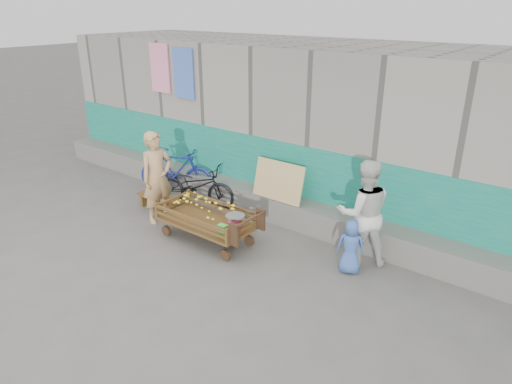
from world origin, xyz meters
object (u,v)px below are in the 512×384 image
Objects in this scene: banana_cart at (205,212)px; woman at (363,213)px; vendor_man at (157,177)px; bicycle_dark at (196,186)px; bicycle_blue at (176,171)px; child at (351,247)px; bench at (161,200)px.

woman is at bearing 21.63° from banana_cart.
vendor_man is 0.97m from bicycle_dark.
bicycle_blue reaches higher than bicycle_dark.
vendor_man is 3.61m from child.
banana_cart is 1.23m from vendor_man.
bench is at bearing 166.28° from banana_cart.
banana_cart is 1.08× the size of bicycle_blue.
banana_cart is at bearing -149.35° from bicycle_dark.
vendor_man is 1.02× the size of bicycle_blue.
bicycle_dark is at bearing 5.70° from vendor_man.
vendor_man is (-1.19, 0.05, 0.33)m from banana_cart.
woman reaches higher than bicycle_blue.
vendor_man is at bearing -43.90° from bench.
woman reaches higher than banana_cart.
bicycle_dark is at bearing 140.58° from banana_cart.
bicycle_blue is at bearing 42.36° from vendor_man.
child reaches higher than banana_cart.
bicycle_dark is 0.78m from bicycle_blue.
banana_cart is 1.11× the size of bicycle_dark.
woman is (2.36, 0.94, 0.32)m from banana_cart.
child is at bearing 3.18° from bench.
vendor_man is at bearing -169.00° from bicycle_blue.
bicycle_blue is (-0.70, 1.08, -0.35)m from vendor_man.
vendor_man is at bearing -15.88° from child.
vendor_man is 1.01× the size of woman.
woman is 3.51m from bicycle_dark.
woman is 1.04× the size of bicycle_dark.
woman is 0.54m from child.
woman reaches higher than bicycle_dark.
bench is 0.67× the size of bicycle_dark.
bicycle_blue is (-4.25, 0.54, 0.07)m from child.
bicycle_dark is (0.39, 0.56, 0.22)m from bench.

